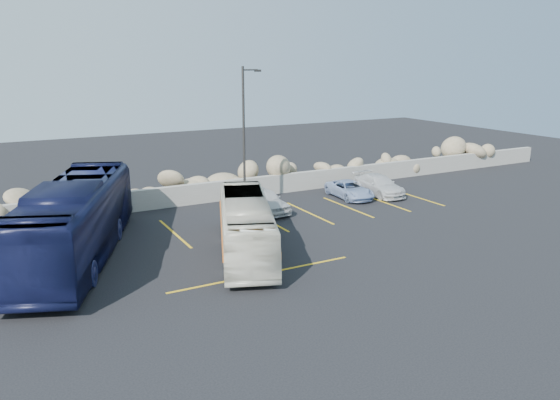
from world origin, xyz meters
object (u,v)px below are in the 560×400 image
tour_coach (75,221)px  vintage_bus (246,226)px  car_a (264,200)px  car_c (379,185)px  lamppost (245,134)px  car_d (350,190)px

tour_coach → vintage_bus: bearing=-0.6°
car_a → car_c: (8.26, 0.18, -0.06)m
lamppost → car_c: (8.88, -0.89, -3.68)m
vintage_bus → tour_coach: tour_coach is taller
vintage_bus → car_c: vintage_bus is taller
lamppost → tour_coach: (-9.79, -3.89, -2.60)m
car_a → car_d: car_a is taller
car_c → vintage_bus: bearing=-150.3°
vintage_bus → car_c: bearing=47.3°
vintage_bus → car_d: size_ratio=2.37×
tour_coach → lamppost: bearing=43.6°
car_a → lamppost: bearing=116.1°
lamppost → tour_coach: 10.85m
vintage_bus → car_d: (9.84, 5.96, -0.72)m
car_a → car_d: size_ratio=1.05×
car_d → tour_coach: bearing=-165.1°
lamppost → vintage_bus: lamppost is taller
car_a → car_c: size_ratio=0.93×
vintage_bus → car_c: (11.97, 5.79, -0.63)m
vintage_bus → car_c: 13.31m
vintage_bus → tour_coach: bearing=178.9°
car_d → car_c: bearing=-0.5°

